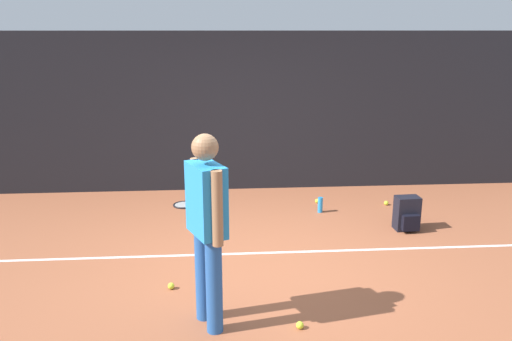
% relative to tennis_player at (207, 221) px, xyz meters
% --- Properties ---
extents(ground_plane, '(12.00, 12.00, 0.00)m').
position_rel_tennis_player_xyz_m(ground_plane, '(0.51, 1.02, -0.97)').
color(ground_plane, '#9E5638').
extents(back_fence, '(10.00, 0.10, 2.48)m').
position_rel_tennis_player_xyz_m(back_fence, '(0.51, 4.02, 0.27)').
color(back_fence, black).
rests_on(back_fence, ground).
extents(court_line, '(9.00, 0.05, 0.00)m').
position_rel_tennis_player_xyz_m(court_line, '(0.51, 1.45, -0.96)').
color(court_line, white).
rests_on(court_line, ground).
extents(tennis_player, '(0.36, 0.49, 1.70)m').
position_rel_tennis_player_xyz_m(tennis_player, '(0.00, 0.00, 0.00)').
color(tennis_player, '#2659A5').
rests_on(tennis_player, ground).
extents(tennis_racket, '(0.61, 0.49, 0.03)m').
position_rel_tennis_player_xyz_m(tennis_racket, '(-0.39, 3.22, -0.95)').
color(tennis_racket, black).
rests_on(tennis_racket, ground).
extents(backpack, '(0.31, 0.29, 0.44)m').
position_rel_tennis_player_xyz_m(backpack, '(2.51, 2.04, -0.76)').
color(backpack, black).
rests_on(backpack, ground).
extents(tennis_ball_near_player, '(0.07, 0.07, 0.07)m').
position_rel_tennis_player_xyz_m(tennis_ball_near_player, '(2.55, 3.00, -0.93)').
color(tennis_ball_near_player, '#CCE033').
rests_on(tennis_ball_near_player, ground).
extents(tennis_ball_by_fence, '(0.07, 0.07, 0.07)m').
position_rel_tennis_player_xyz_m(tennis_ball_by_fence, '(0.78, -0.13, -0.93)').
color(tennis_ball_by_fence, '#CCE033').
rests_on(tennis_ball_by_fence, ground).
extents(tennis_ball_mid_court, '(0.07, 0.07, 0.07)m').
position_rel_tennis_player_xyz_m(tennis_ball_mid_court, '(1.55, 3.17, -0.93)').
color(tennis_ball_mid_court, '#CCE033').
rests_on(tennis_ball_mid_court, ground).
extents(tennis_ball_far_left, '(0.07, 0.07, 0.07)m').
position_rel_tennis_player_xyz_m(tennis_ball_far_left, '(-0.39, 0.66, -0.93)').
color(tennis_ball_far_left, '#CCE033').
rests_on(tennis_ball_far_left, ground).
extents(water_bottle, '(0.07, 0.07, 0.22)m').
position_rel_tennis_player_xyz_m(water_bottle, '(1.52, 2.77, -0.86)').
color(water_bottle, '#268CD8').
rests_on(water_bottle, ground).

